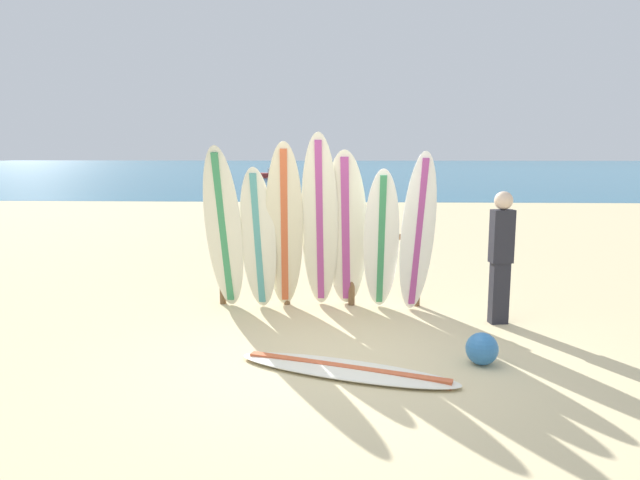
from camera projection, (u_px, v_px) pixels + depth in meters
ground_plane at (342, 361)px, 6.06m from camera, size 120.00×120.00×0.00m
ocean_water at (342, 168)px, 63.29m from camera, size 120.00×80.00×0.01m
surfboard_rack at (319, 256)px, 8.12m from camera, size 2.85×0.09×1.13m
surfboard_leaning_far_left at (223, 229)px, 7.76m from camera, size 0.59×0.68×2.25m
surfboard_leaning_left at (258, 240)px, 7.77m from camera, size 0.54×0.56×1.97m
surfboard_leaning_center_left at (284, 228)px, 7.71m from camera, size 0.57×0.79×2.30m
surfboard_leaning_center at (320, 223)px, 7.71m from camera, size 0.51×0.87×2.41m
surfboard_leaning_center_right at (346, 231)px, 7.78m from camera, size 0.63×0.82×2.20m
surfboard_leaning_right at (381, 241)px, 7.63m from camera, size 0.49×0.83×1.97m
surfboard_leaning_far_right at (418, 234)px, 7.61m from camera, size 0.56×0.62×2.18m
surfboard_lying_on_sand at (346, 369)px, 5.72m from camera, size 2.31×1.24×0.08m
beachgoer_standing at (501, 252)px, 7.22m from camera, size 0.29×0.23×1.68m
small_boat_offshore at (273, 174)px, 43.29m from camera, size 2.05×1.13×0.71m
beach_ball at (482, 349)px, 5.93m from camera, size 0.33×0.33×0.33m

